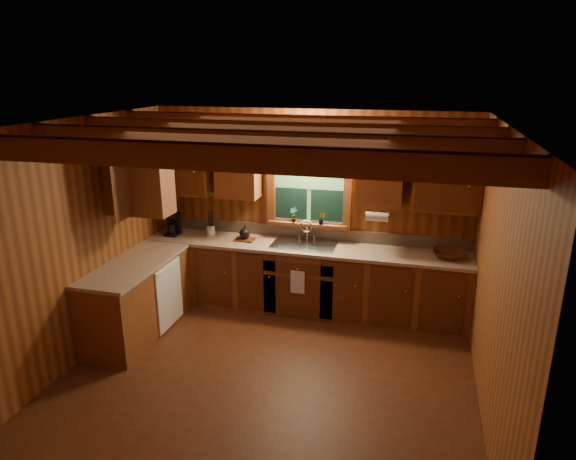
{
  "coord_description": "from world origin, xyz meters",
  "views": [
    {
      "loc": [
        1.38,
        -4.41,
        3.06
      ],
      "look_at": [
        0.0,
        0.8,
        1.35
      ],
      "focal_mm": 31.55,
      "sensor_mm": 36.0,
      "label": 1
    }
  ],
  "objects_px": {
    "coffee_maker": "(173,224)",
    "cutting_board": "(245,239)",
    "sink": "(304,248)",
    "wicker_basket": "(448,254)"
  },
  "relations": [
    {
      "from": "sink",
      "to": "wicker_basket",
      "type": "bearing_deg",
      "value": -0.25
    },
    {
      "from": "cutting_board",
      "to": "wicker_basket",
      "type": "bearing_deg",
      "value": 1.45
    },
    {
      "from": "coffee_maker",
      "to": "sink",
      "type": "bearing_deg",
      "value": 2.28
    },
    {
      "from": "coffee_maker",
      "to": "cutting_board",
      "type": "relative_size",
      "value": 1.18
    },
    {
      "from": "coffee_maker",
      "to": "wicker_basket",
      "type": "bearing_deg",
      "value": 1.82
    },
    {
      "from": "sink",
      "to": "cutting_board",
      "type": "relative_size",
      "value": 3.19
    },
    {
      "from": "cutting_board",
      "to": "coffee_maker",
      "type": "bearing_deg",
      "value": -178.22
    },
    {
      "from": "sink",
      "to": "coffee_maker",
      "type": "distance_m",
      "value": 1.84
    },
    {
      "from": "coffee_maker",
      "to": "cutting_board",
      "type": "distance_m",
      "value": 1.04
    },
    {
      "from": "coffee_maker",
      "to": "wicker_basket",
      "type": "distance_m",
      "value": 3.62
    }
  ]
}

